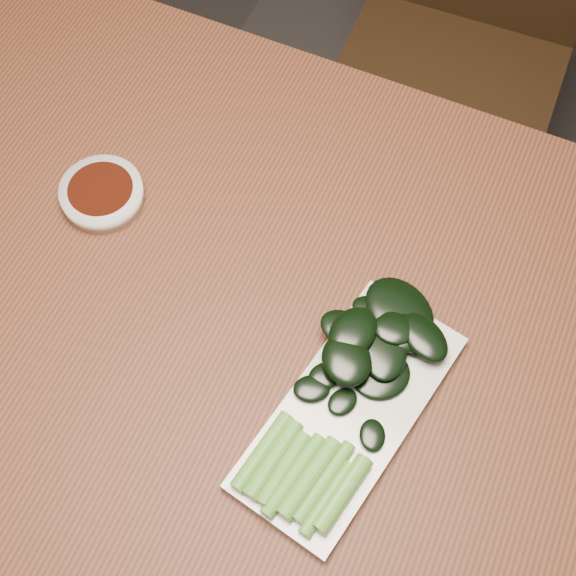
{
  "coord_description": "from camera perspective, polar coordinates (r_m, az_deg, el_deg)",
  "views": [
    {
      "loc": [
        0.21,
        -0.34,
        1.6
      ],
      "look_at": [
        0.04,
        0.05,
        0.76
      ],
      "focal_mm": 50.0,
      "sensor_mm": 36.0,
      "label": 1
    }
  ],
  "objects": [
    {
      "name": "table",
      "position": [
        1.0,
        -3.01,
        -3.59
      ],
      "size": [
        1.4,
        0.8,
        0.75
      ],
      "color": "#4E2716",
      "rests_on": "ground"
    },
    {
      "name": "gai_lan",
      "position": [
        0.88,
        4.83,
        -6.67
      ],
      "size": [
        0.17,
        0.33,
        0.03
      ],
      "color": "#579834",
      "rests_on": "serving_plate"
    },
    {
      "name": "sauce_bowl",
      "position": [
        1.03,
        -13.09,
        6.54
      ],
      "size": [
        0.1,
        0.1,
        0.03
      ],
      "color": "silver",
      "rests_on": "table"
    },
    {
      "name": "serving_plate",
      "position": [
        0.89,
        4.37,
        -8.74
      ],
      "size": [
        0.18,
        0.31,
        0.01
      ],
      "rotation": [
        0.0,
        0.0,
        -0.19
      ],
      "color": "silver",
      "rests_on": "table"
    },
    {
      "name": "ground",
      "position": [
        1.64,
        -1.88,
        -13.02
      ],
      "size": [
        6.0,
        6.0,
        0.0
      ],
      "primitive_type": "plane",
      "color": "#292626",
      "rests_on": "ground"
    },
    {
      "name": "chair_far",
      "position": [
        1.58,
        12.07,
        16.86
      ],
      "size": [
        0.42,
        0.42,
        0.89
      ],
      "rotation": [
        0.0,
        0.0,
        0.04
      ],
      "color": "black",
      "rests_on": "ground"
    }
  ]
}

